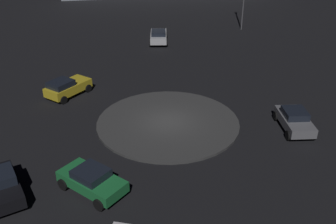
# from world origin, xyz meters

# --- Properties ---
(ground_plane) EXTENTS (118.30, 118.30, 0.00)m
(ground_plane) POSITION_xyz_m (0.00, 0.00, 0.00)
(ground_plane) COLOR black
(roundabout_island) EXTENTS (10.63, 10.63, 0.18)m
(roundabout_island) POSITION_xyz_m (0.00, 0.00, 0.09)
(roundabout_island) COLOR #383838
(roundabout_island) RESTS_ON ground_plane
(car_silver) EXTENTS (2.21, 4.42, 1.54)m
(car_silver) POSITION_xyz_m (0.27, -19.59, 0.82)
(car_silver) COLOR silver
(car_silver) RESTS_ON ground_plane
(car_yellow) EXTENTS (3.80, 4.22, 1.57)m
(car_yellow) POSITION_xyz_m (8.39, -5.18, 0.81)
(car_yellow) COLOR gold
(car_yellow) RESTS_ON ground_plane
(car_black) EXTENTS (3.39, 4.27, 1.61)m
(car_black) POSITION_xyz_m (9.51, 7.94, 0.81)
(car_black) COLOR black
(car_black) RESTS_ON ground_plane
(car_green) EXTENTS (4.26, 3.93, 1.45)m
(car_green) POSITION_xyz_m (4.63, 7.62, 0.77)
(car_green) COLOR #1E7238
(car_green) RESTS_ON ground_plane
(car_grey) EXTENTS (2.07, 3.97, 1.49)m
(car_grey) POSITION_xyz_m (-9.09, 1.24, 0.78)
(car_grey) COLOR slate
(car_grey) RESTS_ON ground_plane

